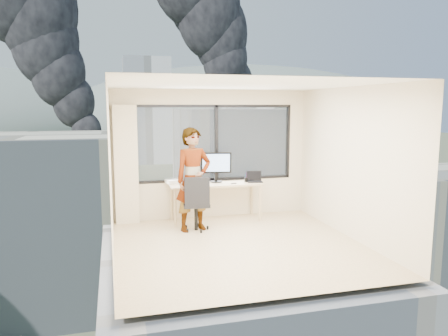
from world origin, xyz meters
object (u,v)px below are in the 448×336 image
object	(u,v)px
monitor	(216,167)
handbag	(251,175)
desk	(216,202)
chair	(196,202)
game_console	(174,181)
laptop	(255,177)
person	(193,180)

from	to	relation	value
monitor	handbag	xyz separation A→B (m)	(0.76, 0.05, -0.21)
desk	chair	bearing A→B (deg)	-130.87
chair	game_console	bearing A→B (deg)	113.22
chair	laptop	distance (m)	1.46
laptop	chair	bearing A→B (deg)	-148.72
desk	monitor	xyz separation A→B (m)	(0.04, 0.13, 0.68)
desk	game_console	xyz separation A→B (m)	(-0.80, 0.24, 0.41)
game_console	person	bearing A→B (deg)	-90.11
monitor	laptop	xyz separation A→B (m)	(0.76, -0.20, -0.21)
monitor	game_console	xyz separation A→B (m)	(-0.84, 0.11, -0.27)
chair	laptop	size ratio (longest dim) A/B	3.24
person	handbag	xyz separation A→B (m)	(1.36, 0.76, -0.10)
handbag	person	bearing A→B (deg)	-158.38
chair	desk	bearing A→B (deg)	53.64
chair	game_console	distance (m)	0.92
monitor	laptop	size ratio (longest dim) A/B	1.90
chair	monitor	xyz separation A→B (m)	(0.56, 0.73, 0.53)
person	desk	bearing A→B (deg)	31.05
desk	monitor	bearing A→B (deg)	71.98
game_console	handbag	world-z (taller)	handbag
monitor	game_console	world-z (taller)	monitor
game_console	handbag	distance (m)	1.60
person	handbag	bearing A→B (deg)	14.18
desk	chair	xyz separation A→B (m)	(-0.52, -0.60, 0.15)
chair	handbag	distance (m)	1.56
laptop	handbag	size ratio (longest dim) A/B	1.30
desk	person	size ratio (longest dim) A/B	0.95
game_console	laptop	distance (m)	1.63
laptop	handbag	world-z (taller)	laptop
monitor	game_console	distance (m)	0.89
monitor	handbag	bearing A→B (deg)	13.74
desk	laptop	distance (m)	0.93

